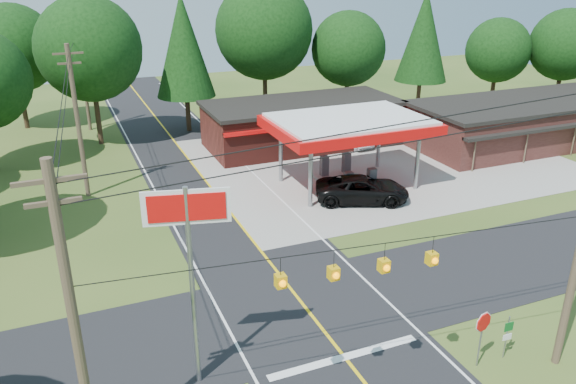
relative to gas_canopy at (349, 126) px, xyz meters
name	(u,v)px	position (x,y,z in m)	size (l,w,h in m)	color
ground	(307,310)	(-9.00, -13.00, -4.27)	(120.00, 120.00, 0.00)	#344E1B
main_highway	(307,310)	(-9.00, -13.00, -4.26)	(8.00, 120.00, 0.02)	black
cross_road	(307,309)	(-9.00, -13.00, -4.25)	(70.00, 7.00, 0.02)	black
lane_center_yellow	(307,309)	(-9.00, -13.00, -4.24)	(0.15, 110.00, 0.00)	yellow
gas_canopy	(349,126)	(0.00, 0.00, 0.00)	(10.60, 7.40, 4.88)	gray
convenience_store	(302,123)	(1.00, 9.98, -2.35)	(16.40, 7.55, 3.80)	#551E18
strip_building	(526,122)	(19.00, 2.98, -2.35)	(20.40, 8.75, 3.80)	#3A1B18
utility_pole_near_left	(74,321)	(-18.50, -18.00, 0.93)	(1.80, 0.30, 10.00)	#473828
utility_pole_far_left	(78,120)	(-17.00, 5.00, 0.93)	(1.80, 0.30, 10.00)	#473828
utility_pole_north	(84,79)	(-15.50, 22.00, 0.48)	(0.30, 0.30, 9.50)	#473828
overhead_beacons	(360,249)	(-10.00, -19.00, 1.95)	(17.04, 2.04, 1.03)	black
treeline_backdrop	(189,62)	(-8.18, 11.01, 3.22)	(70.27, 51.59, 13.30)	#332316
suv_car	(362,189)	(-0.50, -3.00, -3.43)	(6.05, 6.05, 1.68)	black
sedan_car	(353,137)	(4.91, 8.00, -3.51)	(4.44, 4.44, 1.51)	white
big_stop_sign	(189,240)	(-14.64, -15.69, 1.64)	(2.84, 0.76, 7.80)	gray
octagonal_stop_sign	(483,327)	(-4.50, -19.01, -2.44)	(0.84, 0.22, 2.45)	gray
route_sign_post	(507,334)	(-3.20, -19.02, -3.14)	(0.39, 0.09, 1.91)	gray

